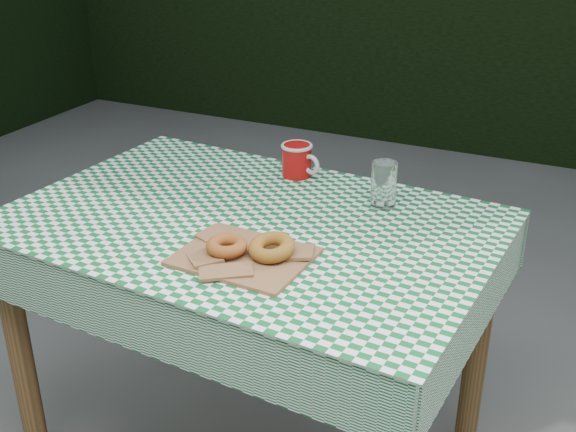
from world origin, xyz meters
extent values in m
cube|color=brown|center=(-0.05, 0.06, 0.38)|extent=(1.18, 0.84, 0.75)
cube|color=#0D5928|center=(-0.05, 0.06, 0.75)|extent=(1.20, 0.86, 0.01)
cube|color=#9A6543|center=(0.04, -0.12, 0.76)|extent=(0.28, 0.23, 0.01)
torus|color=#A15921|center=(0.00, -0.13, 0.78)|extent=(0.12, 0.12, 0.03)
torus|color=#975D1F|center=(0.09, -0.10, 0.79)|extent=(0.13, 0.13, 0.03)
cylinder|color=white|center=(0.21, 0.27, 0.81)|extent=(0.08, 0.08, 0.11)
camera|label=1|loc=(0.69, -1.29, 1.48)|focal=44.58mm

